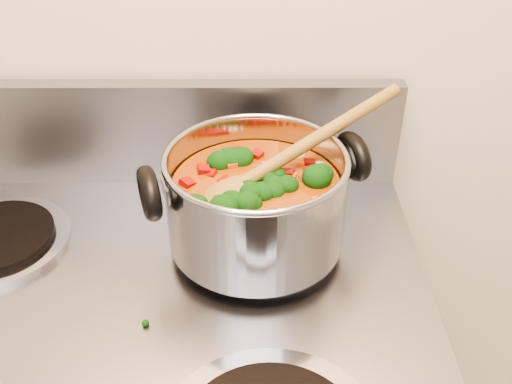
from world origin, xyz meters
TOP-DOWN VIEW (x-y plane):
  - stockpot at (0.10, 1.30)m, footprint 0.29×0.23m
  - wooden_spoon at (0.12, 1.31)m, footprint 0.28×0.19m
  - cooktop_crumbs at (-0.01, 1.31)m, footprint 0.23×0.24m

SIDE VIEW (x-z plane):
  - cooktop_crumbs at x=-0.01m, z-range 0.92..0.93m
  - stockpot at x=0.10m, z-range 0.93..1.07m
  - wooden_spoon at x=0.12m, z-range 0.99..1.09m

